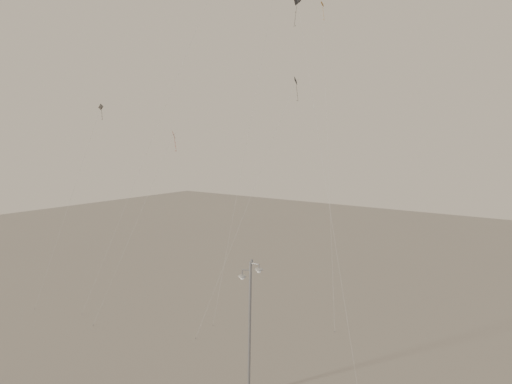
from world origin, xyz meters
The scene contains 8 objects.
ground centered at (0.00, 0.00, 0.00)m, with size 160.00×160.00×0.00m, color gray.
street_lamp centered at (5.92, -0.22, 4.75)m, with size 1.57×0.79×8.90m.
kite_0 centered at (-7.99, 11.23, 28.67)m, with size 8.49×14.12×37.87m.
kite_1 centered at (0.60, 11.09, 16.90)m, with size 3.74×10.31×21.94m.
kite_3 centered at (-7.65, 4.34, 12.90)m, with size 4.88×6.02×17.02m.
kite_4 centered at (6.10, 6.82, 20.21)m, with size 8.11×5.97×26.87m.
kite_5 centered at (-0.28, 22.52, 23.64)m, with size 9.75×16.35×33.14m.
kite_6 centered at (-17.92, 4.02, 14.61)m, with size 1.83×7.41×20.00m.
Camera 1 is at (19.76, -19.12, 15.72)m, focal length 28.00 mm.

